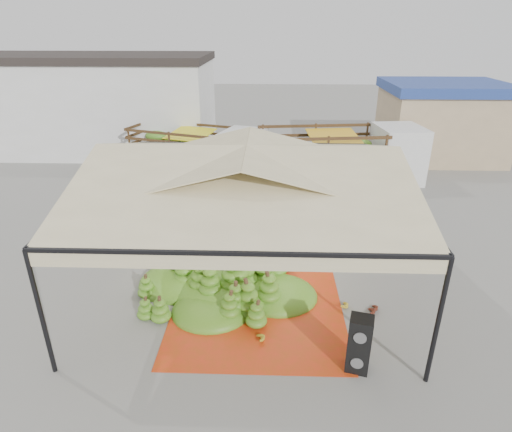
{
  "coord_description": "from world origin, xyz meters",
  "views": [
    {
      "loc": [
        0.64,
        -10.96,
        6.91
      ],
      "look_at": [
        0.2,
        1.5,
        1.3
      ],
      "focal_mm": 30.0,
      "sensor_mm": 36.0,
      "label": 1
    }
  ],
  "objects_px": {
    "speaker_stack": "(359,344)",
    "vendor": "(250,184)",
    "truck_right": "(347,149)",
    "banana_heap": "(229,274)",
    "truck_left": "(202,145)"
  },
  "relations": [
    {
      "from": "speaker_stack",
      "to": "truck_left",
      "type": "xyz_separation_m",
      "value": [
        -5.35,
        13.36,
        0.75
      ]
    },
    {
      "from": "banana_heap",
      "to": "vendor",
      "type": "relative_size",
      "value": 3.1
    },
    {
      "from": "banana_heap",
      "to": "speaker_stack",
      "type": "distance_m",
      "value": 4.2
    },
    {
      "from": "speaker_stack",
      "to": "truck_left",
      "type": "bearing_deg",
      "value": 126.77
    },
    {
      "from": "banana_heap",
      "to": "truck_right",
      "type": "relative_size",
      "value": 0.69
    },
    {
      "from": "speaker_stack",
      "to": "vendor",
      "type": "distance_m",
      "value": 9.75
    },
    {
      "from": "speaker_stack",
      "to": "vendor",
      "type": "bearing_deg",
      "value": 121.58
    },
    {
      "from": "banana_heap",
      "to": "truck_right",
      "type": "height_order",
      "value": "truck_right"
    },
    {
      "from": "speaker_stack",
      "to": "truck_left",
      "type": "height_order",
      "value": "truck_left"
    },
    {
      "from": "speaker_stack",
      "to": "truck_right",
      "type": "bearing_deg",
      "value": 97.39
    },
    {
      "from": "banana_heap",
      "to": "vendor",
      "type": "xyz_separation_m",
      "value": [
        0.26,
        6.46,
        0.29
      ]
    },
    {
      "from": "truck_left",
      "to": "truck_right",
      "type": "distance_m",
      "value": 7.06
    },
    {
      "from": "speaker_stack",
      "to": "truck_right",
      "type": "relative_size",
      "value": 0.17
    },
    {
      "from": "vendor",
      "to": "truck_left",
      "type": "height_order",
      "value": "truck_left"
    },
    {
      "from": "truck_right",
      "to": "banana_heap",
      "type": "bearing_deg",
      "value": -123.28
    }
  ]
}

